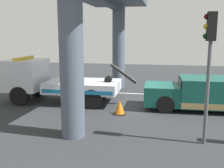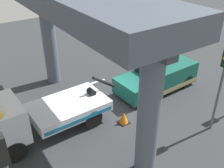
{
  "view_description": "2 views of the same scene",
  "coord_description": "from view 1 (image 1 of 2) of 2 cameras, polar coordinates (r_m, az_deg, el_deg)",
  "views": [
    {
      "loc": [
        -1.64,
        13.35,
        3.61
      ],
      "look_at": [
        1.21,
        -0.64,
        0.98
      ],
      "focal_mm": 42.59,
      "sensor_mm": 36.0,
      "label": 1
    },
    {
      "loc": [
        6.92,
        10.16,
        8.51
      ],
      "look_at": [
        0.11,
        0.11,
        1.51
      ],
      "focal_mm": 41.81,
      "sensor_mm": 36.0,
      "label": 2
    }
  ],
  "objects": [
    {
      "name": "traffic_light_far",
      "position": [
        9.05,
        20.18,
        6.91
      ],
      "size": [
        0.39,
        0.32,
        4.33
      ],
      "color": "#515456",
      "rests_on": "ground"
    },
    {
      "name": "traffic_cone_orange",
      "position": [
        12.37,
        1.65,
        -5.08
      ],
      "size": [
        0.54,
        0.54,
        0.65
      ],
      "color": "orange",
      "rests_on": "ground"
    },
    {
      "name": "towed_van_green",
      "position": [
        13.78,
        19.11,
        -2.02
      ],
      "size": [
        5.26,
        2.35,
        1.58
      ],
      "color": "#145147",
      "rests_on": "ground"
    },
    {
      "name": "ground_plane",
      "position": [
        13.94,
        4.38,
        -4.84
      ],
      "size": [
        60.0,
        40.0,
        0.1
      ],
      "primitive_type": "cube",
      "color": "#2D3033"
    },
    {
      "name": "tow_truck_white",
      "position": [
        14.91,
        -13.41,
        0.83
      ],
      "size": [
        7.29,
        2.58,
        2.46
      ],
      "color": "silver",
      "rests_on": "ground"
    },
    {
      "name": "lane_stripe_mid",
      "position": [
        16.71,
        5.62,
        -2.1
      ],
      "size": [
        2.6,
        0.16,
        0.01
      ],
      "primitive_type": "cube",
      "color": "silver",
      "rests_on": "ground"
    },
    {
      "name": "lane_stripe_east",
      "position": [
        18.3,
        -13.41,
        -1.24
      ],
      "size": [
        2.6,
        0.16,
        0.01
      ],
      "primitive_type": "cube",
      "color": "silver",
      "rests_on": "ground"
    }
  ]
}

